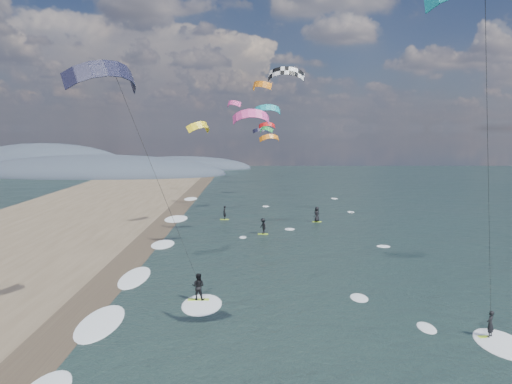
{
  "coord_description": "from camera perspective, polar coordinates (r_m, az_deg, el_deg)",
  "views": [
    {
      "loc": [
        -1.11,
        -22.13,
        11.36
      ],
      "look_at": [
        -1.0,
        12.0,
        7.0
      ],
      "focal_mm": 35.0,
      "sensor_mm": 36.0,
      "label": 1
    }
  ],
  "objects": [
    {
      "name": "far_kitesurfers",
      "position": [
        57.93,
        2.37,
        -3.13
      ],
      "size": [
        12.5,
        9.73,
        1.86
      ],
      "color": "#AFE428",
      "rests_on": "ground"
    },
    {
      "name": "bg_kite_field",
      "position": [
        76.44,
        0.38,
        8.71
      ],
      "size": [
        11.84,
        70.48,
        8.51
      ],
      "color": "teal",
      "rests_on": "ground"
    },
    {
      "name": "shoreline_surf",
      "position": [
        39.79,
        -14.48,
        -9.55
      ],
      "size": [
        2.4,
        79.4,
        0.11
      ],
      "color": "white",
      "rests_on": "ground"
    },
    {
      "name": "kitesurfer_near_a",
      "position": [
        23.43,
        25.1,
        11.07
      ],
      "size": [
        7.42,
        8.18,
        17.88
      ],
      "color": "#AFE428",
      "rests_on": "ground"
    },
    {
      "name": "ground",
      "position": [
        24.9,
        2.54,
        -19.87
      ],
      "size": [
        260.0,
        260.0,
        0.0
      ],
      "primitive_type": "plane",
      "color": "black",
      "rests_on": "ground"
    },
    {
      "name": "coastal_hills",
      "position": [
        137.62,
        -18.72,
        2.15
      ],
      "size": [
        80.0,
        41.0,
        15.0
      ],
      "color": "#3D4756",
      "rests_on": "ground"
    },
    {
      "name": "wet_sand_strip",
      "position": [
        35.77,
        -18.28,
        -11.61
      ],
      "size": [
        3.0,
        240.0,
        0.0
      ],
      "primitive_type": "cube",
      "color": "#382D23",
      "rests_on": "ground"
    },
    {
      "name": "kitesurfer_near_b",
      "position": [
        28.36,
        -12.7,
        4.71
      ],
      "size": [
        7.09,
        9.34,
        15.31
      ],
      "color": "#AFE428",
      "rests_on": "ground"
    }
  ]
}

